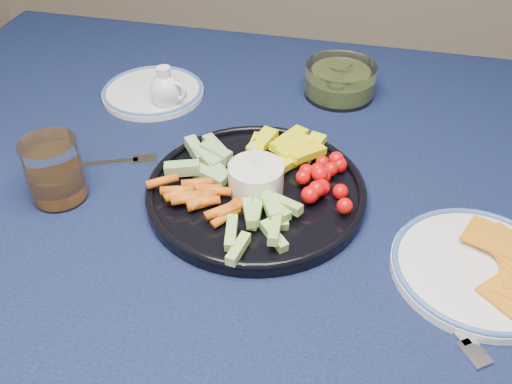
% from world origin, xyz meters
% --- Properties ---
extents(dining_table, '(1.67, 1.07, 0.75)m').
position_xyz_m(dining_table, '(0.00, 0.00, 0.66)').
color(dining_table, '#4F2A1A').
rests_on(dining_table, ground).
extents(crudite_platter, '(0.33, 0.33, 0.11)m').
position_xyz_m(crudite_platter, '(-0.11, -0.03, 0.76)').
color(crudite_platter, black).
rests_on(crudite_platter, dining_table).
extents(creamer_pitcher, '(0.07, 0.06, 0.08)m').
position_xyz_m(creamer_pitcher, '(-0.33, 0.18, 0.78)').
color(creamer_pitcher, white).
rests_on(creamer_pitcher, dining_table).
extents(pickle_bowl, '(0.13, 0.13, 0.06)m').
position_xyz_m(pickle_bowl, '(-0.03, 0.30, 0.77)').
color(pickle_bowl, white).
rests_on(pickle_bowl, dining_table).
extents(cheese_plate, '(0.22, 0.22, 0.03)m').
position_xyz_m(cheese_plate, '(0.21, -0.12, 0.76)').
color(cheese_plate, white).
rests_on(cheese_plate, dining_table).
extents(juice_tumbler, '(0.08, 0.08, 0.10)m').
position_xyz_m(juice_tumbler, '(-0.40, -0.10, 0.79)').
color(juice_tumbler, white).
rests_on(juice_tumbler, dining_table).
extents(fork_left, '(0.17, 0.08, 0.00)m').
position_xyz_m(fork_left, '(-0.36, -0.01, 0.75)').
color(fork_left, white).
rests_on(fork_left, dining_table).
extents(fork_right, '(0.12, 0.15, 0.00)m').
position_xyz_m(fork_right, '(0.16, -0.20, 0.75)').
color(fork_right, white).
rests_on(fork_right, dining_table).
extents(side_plate_extra, '(0.19, 0.19, 0.02)m').
position_xyz_m(side_plate_extra, '(-0.37, 0.22, 0.75)').
color(side_plate_extra, white).
rests_on(side_plate_extra, dining_table).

